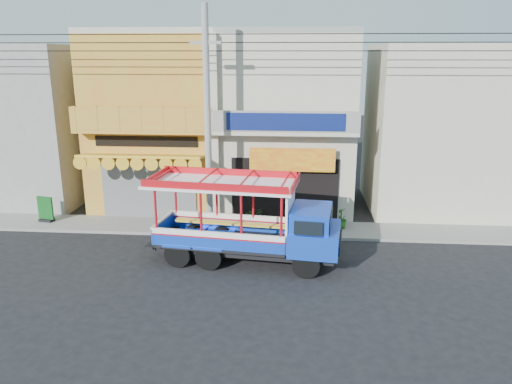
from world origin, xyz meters
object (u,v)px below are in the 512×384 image
potted_plant_a (253,217)px  potted_plant_c (341,218)px  green_sign (46,211)px  potted_plant_b (293,219)px  songthaew_truck (259,223)px  utility_pole (211,112)px

potted_plant_a → potted_plant_c: (3.68, 0.19, 0.01)m
green_sign → potted_plant_b: 10.75m
potted_plant_c → potted_plant_a: bearing=-58.9°
songthaew_truck → potted_plant_b: songthaew_truck is taller
songthaew_truck → potted_plant_c: 4.87m
utility_pole → songthaew_truck: size_ratio=4.04×
utility_pole → songthaew_truck: utility_pole is taller
potted_plant_b → green_sign: bearing=48.1°
utility_pole → songthaew_truck: bearing=-52.8°
songthaew_truck → potted_plant_a: songthaew_truck is taller
potted_plant_a → potted_plant_b: bearing=-40.5°
potted_plant_b → potted_plant_c: bearing=-121.2°
utility_pole → potted_plant_b: size_ratio=28.99×
potted_plant_b → utility_pole: bearing=58.2°
utility_pole → potted_plant_a: utility_pole is taller
green_sign → potted_plant_b: (10.75, -0.21, 0.02)m
potted_plant_a → potted_plant_b: potted_plant_b is taller
green_sign → potted_plant_a: (9.09, -0.06, -0.03)m
songthaew_truck → potted_plant_b: bearing=69.9°
potted_plant_a → potted_plant_b: 1.67m
songthaew_truck → potted_plant_b: (1.18, 3.22, -0.91)m
songthaew_truck → potted_plant_a: (-0.48, 3.37, -0.95)m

